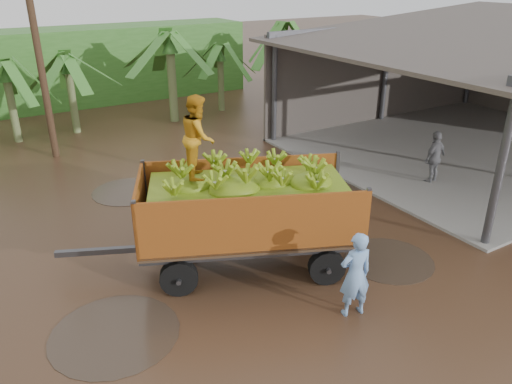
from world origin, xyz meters
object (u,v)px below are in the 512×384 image
man_blue (355,275)px  man_grey (435,158)px  utility_pole (36,40)px  banana_trailer (247,207)px

man_blue → man_grey: size_ratio=1.04×
man_grey → utility_pole: (-9.55, 8.70, 3.18)m
utility_pole → banana_trailer: bearing=-77.0°
banana_trailer → man_blue: (0.83, -2.61, -0.54)m
banana_trailer → man_grey: 7.39m
banana_trailer → utility_pole: bearing=126.8°
man_grey → utility_pole: bearing=-52.2°
man_grey → banana_trailer: bearing=-1.6°
man_grey → utility_pole: 13.31m
banana_trailer → man_grey: size_ratio=3.78×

